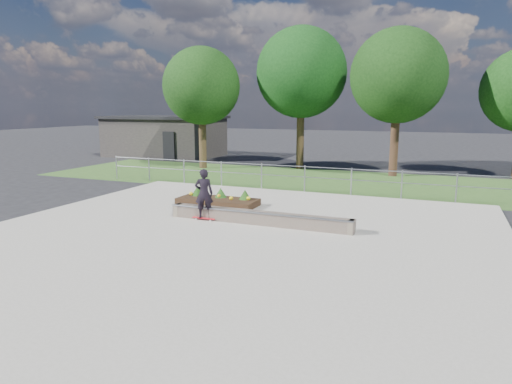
{
  "coord_description": "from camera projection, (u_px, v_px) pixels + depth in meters",
  "views": [
    {
      "loc": [
        5.42,
        -11.21,
        3.68
      ],
      "look_at": [
        0.2,
        1.5,
        1.1
      ],
      "focal_mm": 32.0,
      "sensor_mm": 36.0,
      "label": 1
    }
  ],
  "objects": [
    {
      "name": "ground",
      "position": [
        229.0,
        239.0,
        12.89
      ],
      "size": [
        120.0,
        120.0,
        0.0
      ],
      "primitive_type": "plane",
      "color": "black",
      "rests_on": "ground"
    },
    {
      "name": "grass_verge",
      "position": [
        324.0,
        181.0,
        22.89
      ],
      "size": [
        30.0,
        8.0,
        0.02
      ],
      "primitive_type": "cube",
      "color": "#2F5020",
      "rests_on": "ground"
    },
    {
      "name": "concrete_slab",
      "position": [
        229.0,
        238.0,
        12.89
      ],
      "size": [
        15.0,
        15.0,
        0.06
      ],
      "primitive_type": "cube",
      "color": "gray",
      "rests_on": "ground"
    },
    {
      "name": "fence",
      "position": [
        305.0,
        175.0,
        19.57
      ],
      "size": [
        20.06,
        0.06,
        1.2
      ],
      "color": "#9C9EA5",
      "rests_on": "ground"
    },
    {
      "name": "building",
      "position": [
        165.0,
        136.0,
        34.2
      ],
      "size": [
        8.4,
        5.4,
        3.0
      ],
      "color": "#2A2725",
      "rests_on": "ground"
    },
    {
      "name": "tree_far_left",
      "position": [
        201.0,
        86.0,
        26.81
      ],
      "size": [
        4.55,
        4.55,
        7.15
      ],
      "color": "#362615",
      "rests_on": "ground"
    },
    {
      "name": "tree_mid_left",
      "position": [
        301.0,
        73.0,
        26.43
      ],
      "size": [
        5.25,
        5.25,
        8.25
      ],
      "color": "#372516",
      "rests_on": "ground"
    },
    {
      "name": "tree_mid_right",
      "position": [
        398.0,
        76.0,
        23.54
      ],
      "size": [
        4.9,
        4.9,
        7.7
      ],
      "color": "#331E14",
      "rests_on": "ground"
    },
    {
      "name": "grind_ledge",
      "position": [
        258.0,
        218.0,
        14.24
      ],
      "size": [
        6.0,
        0.44,
        0.43
      ],
      "color": "brown",
      "rests_on": "concrete_slab"
    },
    {
      "name": "planter_bed",
      "position": [
        218.0,
        200.0,
        17.04
      ],
      "size": [
        3.0,
        1.2,
        0.61
      ],
      "color": "black",
      "rests_on": "concrete_slab"
    },
    {
      "name": "skateboarder",
      "position": [
        204.0,
        194.0,
        14.62
      ],
      "size": [
        0.8,
        0.58,
        1.68
      ],
      "color": "silver",
      "rests_on": "concrete_slab"
    }
  ]
}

